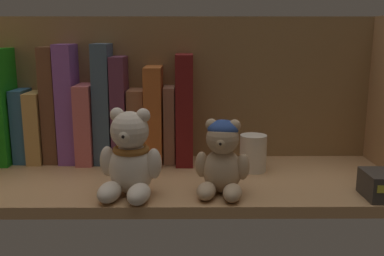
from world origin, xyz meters
TOP-DOWN VIEW (x-y plane):
  - shelf_board at (0.00, 0.00)cm, footprint 82.77×29.65cm
  - shelf_back_panel at (0.00, 15.43)cm, footprint 85.17×1.20cm
  - book_1 at (-36.06, 12.78)cm, footprint 2.18×13.37cm
  - book_2 at (-33.33, 12.78)cm, footprint 2.73×9.37cm
  - book_3 at (-30.14, 12.78)cm, footprint 3.08×10.90cm
  - book_4 at (-26.83, 12.78)cm, footprint 2.96×9.54cm
  - book_5 at (-23.28, 12.78)cm, footprint 3.57×10.58cm
  - book_6 at (-19.51, 12.78)cm, footprint 3.39×12.99cm
  - book_7 at (-15.82, 12.78)cm, footprint 3.62×10.93cm
  - book_8 at (-12.35, 12.78)cm, footprint 2.96×11.54cm
  - book_9 at (-8.91, 12.78)cm, footprint 3.35×10.51cm
  - book_10 at (-5.17, 12.78)cm, footprint 3.55×14.10cm
  - book_11 at (-1.97, 12.78)cm, footprint 2.28×9.69cm
  - book_12 at (1.22, 12.78)cm, footprint 3.52×14.10cm
  - teddy_bear_larger at (-7.77, -9.17)cm, footprint 11.07×11.52cm
  - teddy_bear_smaller at (7.79, -8.56)cm, footprint 9.63×10.03cm
  - pillar_candle at (14.98, 4.27)cm, footprint 5.31×5.31cm

SIDE VIEW (x-z plane):
  - shelf_board at x=0.00cm, z-range 0.00..2.00cm
  - pillar_candle at x=14.98cm, z-range 2.00..9.32cm
  - teddy_bear_smaller at x=7.79cm, z-range 1.67..14.61cm
  - teddy_bear_larger at x=-7.77cm, z-range 0.91..15.83cm
  - book_3 at x=-30.14cm, z-range 2.00..17.01cm
  - book_2 at x=-33.33cm, z-range 2.00..17.51cm
  - book_9 at x=-8.91cm, z-range 2.00..17.53cm
  - book_11 at x=-1.97cm, z-range 2.00..18.05cm
  - book_6 at x=-19.51cm, z-range 2.00..18.64cm
  - book_10 at x=-5.17cm, z-range 2.00..22.37cm
  - book_8 at x=-12.35cm, z-range 2.00..24.40cm
  - book_12 at x=1.22cm, z-range 2.00..24.87cm
  - book_1 at x=-36.06cm, z-range 2.00..26.08cm
  - book_4 at x=-26.83cm, z-range 2.00..26.35cm
  - book_5 at x=-23.28cm, z-range 2.00..26.89cm
  - book_7 at x=-15.82cm, z-range 1.99..27.01cm
  - shelf_back_panel at x=0.00cm, z-range 0.00..32.53cm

